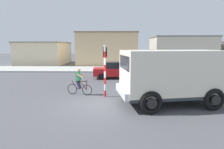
# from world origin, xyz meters

# --- Properties ---
(ground_plane) EXTENTS (120.00, 120.00, 0.00)m
(ground_plane) POSITION_xyz_m (0.00, 0.00, 0.00)
(ground_plane) COLOR #4C4C51
(sidewalk_far) EXTENTS (80.00, 5.00, 0.16)m
(sidewalk_far) POSITION_xyz_m (0.00, 13.58, 0.08)
(sidewalk_far) COLOR #ADADA8
(sidewalk_far) RESTS_ON ground
(truck_foreground) EXTENTS (5.77, 3.53, 2.90)m
(truck_foreground) POSITION_xyz_m (3.72, 0.04, 1.67)
(truck_foreground) COLOR silver
(truck_foreground) RESTS_ON ground
(cyclist) EXTENTS (1.69, 0.60, 1.72)m
(cyclist) POSITION_xyz_m (-1.60, 1.68, 0.86)
(cyclist) COLOR black
(cyclist) RESTS_ON ground
(traffic_light_pole) EXTENTS (0.24, 0.43, 3.20)m
(traffic_light_pole) POSITION_xyz_m (0.09, 1.35, 2.07)
(traffic_light_pole) COLOR red
(traffic_light_pole) RESTS_ON ground
(car_red_near) EXTENTS (4.11, 2.09, 1.60)m
(car_red_near) POSITION_xyz_m (0.61, 7.64, 0.82)
(car_red_near) COLOR red
(car_red_near) RESTS_ON ground
(pedestrian_near_kerb) EXTENTS (0.34, 0.22, 1.62)m
(pedestrian_near_kerb) POSITION_xyz_m (1.43, 8.44, 0.85)
(pedestrian_near_kerb) COLOR #2D334C
(pedestrian_near_kerb) RESTS_ON ground
(building_corner_left) EXTENTS (7.52, 8.08, 3.77)m
(building_corner_left) POSITION_xyz_m (-11.91, 21.50, 1.89)
(building_corner_left) COLOR beige
(building_corner_left) RESTS_ON ground
(building_mid_block) EXTENTS (9.39, 7.13, 5.20)m
(building_mid_block) POSITION_xyz_m (-0.73, 19.93, 2.61)
(building_mid_block) COLOR #D1B284
(building_mid_block) RESTS_ON ground
(building_corner_right) EXTENTS (9.75, 6.15, 4.67)m
(building_corner_right) POSITION_xyz_m (11.59, 20.69, 2.34)
(building_corner_right) COLOR #B2AD9E
(building_corner_right) RESTS_ON ground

